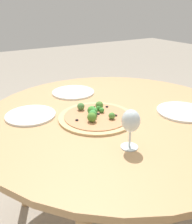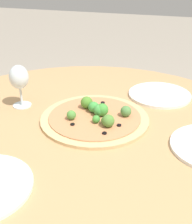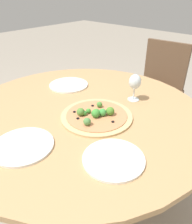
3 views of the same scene
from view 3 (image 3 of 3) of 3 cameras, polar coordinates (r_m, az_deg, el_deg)
ground_plane at (r=1.61m, az=-2.88°, el=-21.53°), size 12.00×12.00×0.00m
dining_table at (r=1.18m, az=-3.68°, el=-1.93°), size 1.28×1.28×0.70m
chair at (r=2.02m, az=15.64°, el=6.12°), size 0.43×0.43×0.85m
pizza at (r=1.07m, az=-0.03°, el=-0.89°), size 0.35×0.35×0.06m
wine_glass at (r=1.22m, az=10.13°, el=7.56°), size 0.07×0.07×0.15m
plate_near at (r=0.84m, az=4.62°, el=-12.11°), size 0.23×0.23×0.01m
plate_far at (r=1.43m, az=-7.15°, el=7.05°), size 0.25×0.25×0.01m
plate_side at (r=0.94m, az=-18.56°, el=-8.32°), size 0.25×0.25×0.01m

